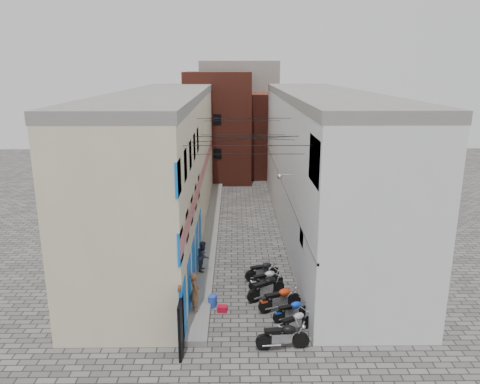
{
  "coord_description": "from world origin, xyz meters",
  "views": [
    {
      "loc": [
        -0.53,
        -15.84,
        10.44
      ],
      "look_at": [
        -0.18,
        11.86,
        3.0
      ],
      "focal_mm": 35.0,
      "sensor_mm": 36.0,
      "label": 1
    }
  ],
  "objects_px": {
    "person_b": "(203,256)",
    "motorcycle_d": "(280,297)",
    "motorcycle_e": "(266,286)",
    "motorcycle_g": "(263,270)",
    "red_crate": "(222,309)",
    "motorcycle_c": "(292,309)",
    "motorcycle_f": "(266,278)",
    "water_jug_near": "(212,302)",
    "motorcycle_b": "(295,321)",
    "person_a": "(195,291)",
    "motorcycle_a": "(283,335)",
    "water_jug_far": "(213,300)"
  },
  "relations": [
    {
      "from": "motorcycle_d",
      "to": "person_b",
      "type": "relative_size",
      "value": 1.31
    },
    {
      "from": "motorcycle_d",
      "to": "water_jug_near",
      "type": "xyz_separation_m",
      "value": [
        -3.03,
        0.27,
        -0.33
      ]
    },
    {
      "from": "water_jug_near",
      "to": "motorcycle_f",
      "type": "bearing_deg",
      "value": 35.54
    },
    {
      "from": "motorcycle_f",
      "to": "water_jug_near",
      "type": "distance_m",
      "value": 3.14
    },
    {
      "from": "motorcycle_f",
      "to": "person_b",
      "type": "relative_size",
      "value": 1.17
    },
    {
      "from": "water_jug_near",
      "to": "red_crate",
      "type": "bearing_deg",
      "value": -39.08
    },
    {
      "from": "motorcycle_a",
      "to": "motorcycle_e",
      "type": "bearing_deg",
      "value": -179.1
    },
    {
      "from": "person_a",
      "to": "motorcycle_c",
      "type": "bearing_deg",
      "value": -112.5
    },
    {
      "from": "motorcycle_c",
      "to": "motorcycle_b",
      "type": "bearing_deg",
      "value": -19.88
    },
    {
      "from": "person_b",
      "to": "person_a",
      "type": "bearing_deg",
      "value": -175.89
    },
    {
      "from": "motorcycle_b",
      "to": "motorcycle_f",
      "type": "relative_size",
      "value": 0.95
    },
    {
      "from": "motorcycle_c",
      "to": "water_jug_far",
      "type": "distance_m",
      "value": 3.66
    },
    {
      "from": "motorcycle_c",
      "to": "water_jug_near",
      "type": "distance_m",
      "value": 3.65
    },
    {
      "from": "motorcycle_c",
      "to": "person_a",
      "type": "height_order",
      "value": "person_a"
    },
    {
      "from": "red_crate",
      "to": "motorcycle_b",
      "type": "bearing_deg",
      "value": -30.11
    },
    {
      "from": "water_jug_near",
      "to": "motorcycle_b",
      "type": "bearing_deg",
      "value": -31.47
    },
    {
      "from": "motorcycle_b",
      "to": "water_jug_far",
      "type": "relative_size",
      "value": 3.38
    },
    {
      "from": "person_a",
      "to": "red_crate",
      "type": "xyz_separation_m",
      "value": [
        1.18,
        0.25,
        -0.98
      ]
    },
    {
      "from": "motorcycle_d",
      "to": "person_a",
      "type": "xyz_separation_m",
      "value": [
        -3.73,
        -0.36,
        0.51
      ]
    },
    {
      "from": "person_a",
      "to": "red_crate",
      "type": "distance_m",
      "value": 1.55
    },
    {
      "from": "motorcycle_f",
      "to": "person_a",
      "type": "distance_m",
      "value": 4.11
    },
    {
      "from": "motorcycle_d",
      "to": "motorcycle_g",
      "type": "distance_m",
      "value": 3.12
    },
    {
      "from": "motorcycle_g",
      "to": "motorcycle_c",
      "type": "bearing_deg",
      "value": -2.45
    },
    {
      "from": "person_a",
      "to": "person_b",
      "type": "distance_m",
      "value": 4.05
    },
    {
      "from": "motorcycle_a",
      "to": "water_jug_near",
      "type": "xyz_separation_m",
      "value": [
        -2.84,
        3.24,
        -0.33
      ]
    },
    {
      "from": "motorcycle_d",
      "to": "motorcycle_e",
      "type": "relative_size",
      "value": 0.99
    },
    {
      "from": "water_jug_near",
      "to": "red_crate",
      "type": "relative_size",
      "value": 1.25
    },
    {
      "from": "motorcycle_b",
      "to": "water_jug_far",
      "type": "xyz_separation_m",
      "value": [
        -3.39,
        2.29,
        -0.25
      ]
    },
    {
      "from": "motorcycle_b",
      "to": "motorcycle_e",
      "type": "xyz_separation_m",
      "value": [
        -0.97,
        2.93,
        0.1
      ]
    },
    {
      "from": "motorcycle_d",
      "to": "red_crate",
      "type": "bearing_deg",
      "value": -109.26
    },
    {
      "from": "water_jug_far",
      "to": "motorcycle_b",
      "type": "bearing_deg",
      "value": -34.03
    },
    {
      "from": "motorcycle_a",
      "to": "red_crate",
      "type": "bearing_deg",
      "value": -144.51
    },
    {
      "from": "motorcycle_b",
      "to": "motorcycle_d",
      "type": "distance_m",
      "value": 1.89
    },
    {
      "from": "motorcycle_c",
      "to": "person_b",
      "type": "height_order",
      "value": "person_b"
    },
    {
      "from": "person_b",
      "to": "red_crate",
      "type": "xyz_separation_m",
      "value": [
        1.06,
        -3.8,
        -0.9
      ]
    },
    {
      "from": "motorcycle_a",
      "to": "red_crate",
      "type": "height_order",
      "value": "motorcycle_a"
    },
    {
      "from": "water_jug_far",
      "to": "red_crate",
      "type": "bearing_deg",
      "value": -53.44
    },
    {
      "from": "motorcycle_f",
      "to": "water_jug_near",
      "type": "xyz_separation_m",
      "value": [
        -2.55,
        -1.82,
        -0.27
      ]
    },
    {
      "from": "motorcycle_b",
      "to": "motorcycle_c",
      "type": "relative_size",
      "value": 1.0
    },
    {
      "from": "person_b",
      "to": "motorcycle_d",
      "type": "bearing_deg",
      "value": -129.85
    },
    {
      "from": "water_jug_near",
      "to": "water_jug_far",
      "type": "relative_size",
      "value": 1.04
    },
    {
      "from": "motorcycle_d",
      "to": "person_a",
      "type": "distance_m",
      "value": 3.78
    },
    {
      "from": "motorcycle_f",
      "to": "water_jug_far",
      "type": "height_order",
      "value": "motorcycle_f"
    },
    {
      "from": "red_crate",
      "to": "person_a",
      "type": "bearing_deg",
      "value": -168.21
    },
    {
      "from": "motorcycle_e",
      "to": "person_a",
      "type": "height_order",
      "value": "person_a"
    },
    {
      "from": "motorcycle_f",
      "to": "red_crate",
      "type": "distance_m",
      "value": 3.05
    },
    {
      "from": "motorcycle_e",
      "to": "motorcycle_g",
      "type": "height_order",
      "value": "motorcycle_e"
    },
    {
      "from": "motorcycle_g",
      "to": "motorcycle_a",
      "type": "bearing_deg",
      "value": -12.96
    },
    {
      "from": "motorcycle_c",
      "to": "motorcycle_f",
      "type": "relative_size",
      "value": 0.95
    },
    {
      "from": "motorcycle_b",
      "to": "motorcycle_d",
      "type": "bearing_deg",
      "value": 163.67
    }
  ]
}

